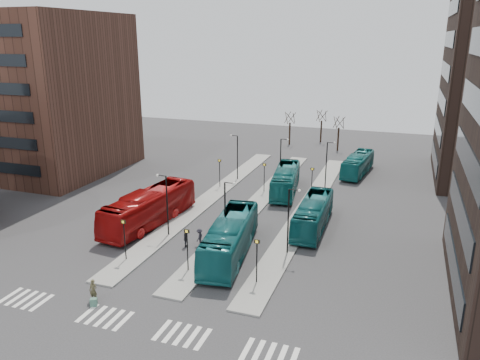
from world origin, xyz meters
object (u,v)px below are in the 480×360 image
(teal_bus_c, at_px, (313,214))
(commuter_b, at_px, (186,239))
(suitcase, at_px, (94,302))
(commuter_a, at_px, (147,223))
(teal_bus_a, at_px, (230,237))
(traveller, at_px, (93,290))
(teal_bus_d, at_px, (358,164))
(teal_bus_b, at_px, (286,180))
(commuter_c, at_px, (200,237))
(red_bus, at_px, (149,208))

(teal_bus_c, height_order, commuter_b, teal_bus_c)
(suitcase, relative_size, commuter_a, 0.32)
(suitcase, distance_m, commuter_b, 11.53)
(suitcase, distance_m, teal_bus_a, 12.92)
(teal_bus_c, distance_m, traveller, 22.97)
(commuter_a, bearing_deg, traveller, 91.65)
(commuter_a, bearing_deg, suitcase, 92.82)
(teal_bus_a, bearing_deg, teal_bus_d, 67.61)
(traveller, bearing_deg, teal_bus_b, 70.84)
(teal_bus_a, relative_size, teal_bus_c, 1.13)
(commuter_b, height_order, commuter_c, commuter_b)
(teal_bus_d, xyz_separation_m, traveller, (-14.79, -40.90, -0.61))
(commuter_b, bearing_deg, commuter_a, 46.89)
(red_bus, distance_m, commuter_c, 7.64)
(teal_bus_c, bearing_deg, suitcase, -122.54)
(commuter_b, bearing_deg, suitcase, 148.12)
(commuter_c, bearing_deg, red_bus, -113.64)
(teal_bus_a, xyz_separation_m, teal_bus_c, (5.75, 8.69, -0.21))
(teal_bus_b, height_order, commuter_b, teal_bus_b)
(suitcase, bearing_deg, commuter_c, 51.63)
(teal_bus_a, relative_size, commuter_c, 7.75)
(commuter_b, bearing_deg, teal_bus_c, -72.92)
(teal_bus_c, height_order, commuter_c, teal_bus_c)
(red_bus, height_order, teal_bus_d, red_bus)
(red_bus, height_order, commuter_a, red_bus)
(teal_bus_a, relative_size, commuter_a, 6.75)
(suitcase, xyz_separation_m, teal_bus_c, (12.19, 19.80, 1.23))
(red_bus, height_order, commuter_c, red_bus)
(red_bus, relative_size, teal_bus_d, 1.26)
(teal_bus_c, bearing_deg, teal_bus_a, -124.42)
(commuter_c, bearing_deg, traveller, -17.19)
(traveller, relative_size, commuter_c, 1.06)
(suitcase, height_order, teal_bus_b, teal_bus_b)
(teal_bus_b, distance_m, teal_bus_c, 11.68)
(red_bus, distance_m, teal_bus_b, 18.43)
(commuter_c, bearing_deg, teal_bus_a, 71.72)
(traveller, height_order, commuter_a, commuter_a)
(commuter_b, bearing_deg, red_bus, 35.38)
(suitcase, bearing_deg, teal_bus_b, 52.64)
(teal_bus_c, xyz_separation_m, teal_bus_d, (2.17, 21.72, -0.07))
(traveller, xyz_separation_m, commuter_c, (3.37, 11.58, -0.05))
(teal_bus_c, distance_m, commuter_b, 13.32)
(teal_bus_a, bearing_deg, suitcase, -127.88)
(teal_bus_b, xyz_separation_m, traveller, (-7.12, -29.48, -0.74))
(teal_bus_b, distance_m, commuter_c, 18.31)
(red_bus, relative_size, teal_bus_a, 1.06)
(commuter_c, bearing_deg, commuter_b, -51.54)
(teal_bus_a, bearing_deg, traveller, -131.03)
(traveller, distance_m, commuter_b, 10.98)
(teal_bus_a, relative_size, teal_bus_b, 1.09)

